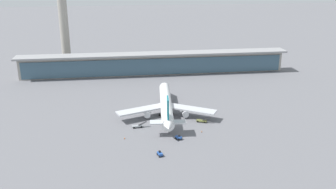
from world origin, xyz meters
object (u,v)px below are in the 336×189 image
safety_cone_alpha (202,132)px  airliner_on_stand (166,105)px  control_tower (63,11)px  safety_cone_bravo (125,138)px  service_truck_mid_apron_grey (138,126)px  service_truck_near_nose_olive (202,121)px  service_truck_under_wing_blue (179,137)px  service_truck_by_tail_blue (160,154)px

safety_cone_alpha → airliner_on_stand: bearing=120.4°
control_tower → safety_cone_bravo: 140.33m
service_truck_mid_apron_grey → service_truck_near_nose_olive: bearing=3.9°
service_truck_mid_apron_grey → safety_cone_alpha: (28.13, -8.91, -0.49)m
service_truck_mid_apron_grey → safety_cone_bravo: service_truck_mid_apron_grey is taller
airliner_on_stand → safety_cone_alpha: bearing=-59.6°
service_truck_near_nose_olive → safety_cone_alpha: bearing=-103.1°
service_truck_near_nose_olive → safety_cone_bravo: size_ratio=9.69×
service_truck_mid_apron_grey → safety_cone_alpha: 29.51m
airliner_on_stand → service_truck_under_wing_blue: 28.61m
service_truck_mid_apron_grey → service_truck_under_wing_blue: bearing=-41.2°
service_truck_under_wing_blue → safety_cone_bravo: service_truck_under_wing_blue is taller
safety_cone_bravo → service_truck_mid_apron_grey: bearing=60.7°
safety_cone_alpha → service_truck_under_wing_blue: bearing=-153.6°
service_truck_near_nose_olive → safety_cone_bravo: service_truck_near_nose_olive is taller
safety_cone_alpha → safety_cone_bravo: 34.47m
service_truck_under_wing_blue → control_tower: (-62.23, 131.79, 40.37)m
service_truck_near_nose_olive → safety_cone_bravo: (-36.97, -13.23, -0.49)m
service_truck_near_nose_olive → control_tower: control_tower is taller
safety_cone_bravo → airliner_on_stand: bearing=49.4°
airliner_on_stand → safety_cone_bravo: size_ratio=91.45×
service_truck_by_tail_blue → safety_cone_alpha: service_truck_by_tail_blue is taller
airliner_on_stand → safety_cone_alpha: size_ratio=91.45×
service_truck_near_nose_olive → service_truck_under_wing_blue: bearing=-130.1°
service_truck_by_tail_blue → safety_cone_bravo: bearing=128.1°
service_truck_mid_apron_grey → safety_cone_bravo: size_ratio=9.88×
airliner_on_stand → safety_cone_alpha: airliner_on_stand is taller
service_truck_near_nose_olive → service_truck_by_tail_blue: bearing=-128.1°
airliner_on_stand → control_tower: (-60.50, 103.59, 35.88)m
service_truck_mid_apron_grey → service_truck_by_tail_blue: service_truck_mid_apron_grey is taller
airliner_on_stand → control_tower: 125.21m
service_truck_under_wing_blue → service_truck_by_tail_blue: size_ratio=1.01×
service_truck_by_tail_blue → safety_cone_bravo: (-13.32, 16.96, -0.56)m
airliner_on_stand → service_truck_by_tail_blue: 42.70m
control_tower → safety_cone_alpha: size_ratio=108.22×
service_truck_near_nose_olive → service_truck_under_wing_blue: (-14.04, -16.68, 0.07)m
service_truck_mid_apron_grey → airliner_on_stand: bearing=42.3°
service_truck_under_wing_blue → service_truck_by_tail_blue: 16.58m
service_truck_under_wing_blue → control_tower: control_tower is taller
service_truck_under_wing_blue → service_truck_near_nose_olive: bearing=49.9°
control_tower → service_truck_by_tail_blue: bearing=-70.1°
service_truck_near_nose_olive → service_truck_under_wing_blue: size_ratio=2.08×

